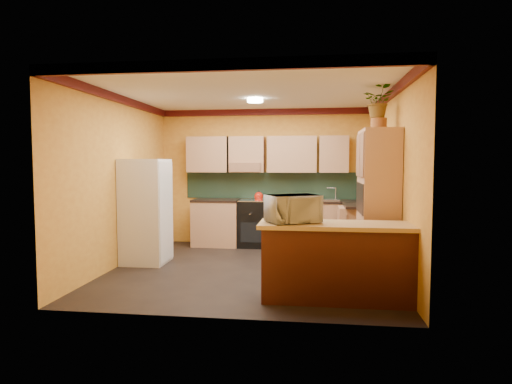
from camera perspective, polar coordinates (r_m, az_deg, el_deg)
room_shell at (r=6.79m, az=-0.30°, el=7.70°), size 4.24×4.24×2.72m
base_cabinets_back at (r=8.33m, az=4.00°, el=-4.36°), size 3.65×0.60×0.88m
countertop_back at (r=8.28m, az=4.02°, el=-1.21°), size 3.65×0.62×0.04m
stove at (r=8.39m, az=-0.27°, el=-4.19°), size 0.58×0.58×0.91m
kettle at (r=8.27m, az=0.37°, el=-0.51°), size 0.17×0.17×0.18m
sink at (r=8.27m, az=9.39°, el=-1.01°), size 0.48×0.40×0.03m
base_cabinets_right at (r=7.63m, az=13.92°, el=-5.24°), size 0.60×0.80×0.88m
countertop_right at (r=7.57m, az=13.98°, el=-1.80°), size 0.62×0.80×0.04m
fridge at (r=7.20m, az=-14.49°, el=-2.51°), size 0.68×0.66×1.70m
pantry at (r=6.22m, az=15.90°, el=-1.69°), size 0.48×0.90×2.10m
fern_pot at (r=6.26m, az=16.03°, el=8.70°), size 0.22×0.22×0.16m
fern at (r=6.30m, az=16.09°, el=11.48°), size 0.50×0.46×0.45m
breakfast_bar at (r=5.24m, az=11.00°, el=-9.42°), size 1.80×0.55×0.88m
bar_top at (r=5.16m, az=11.07°, el=-4.38°), size 1.90×0.65×0.05m
microwave at (r=5.13m, az=4.94°, el=-2.23°), size 0.72×0.64×0.33m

